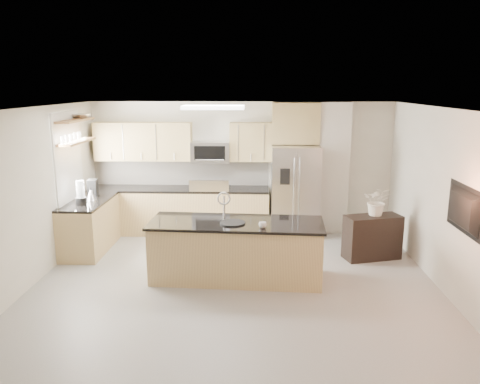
{
  "coord_description": "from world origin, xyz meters",
  "views": [
    {
      "loc": [
        0.31,
        -6.08,
        2.9
      ],
      "look_at": [
        0.04,
        1.3,
        1.22
      ],
      "focal_mm": 35.0,
      "sensor_mm": 36.0,
      "label": 1
    }
  ],
  "objects_px": {
    "range": "(211,210)",
    "bowl": "(80,115)",
    "cup": "(263,225)",
    "refrigerator": "(295,191)",
    "island": "(236,250)",
    "television": "(459,210)",
    "blender": "(81,194)",
    "coffee_maker": "(93,188)",
    "credenza": "(372,237)",
    "platter": "(232,223)",
    "kettle": "(91,195)",
    "microwave": "(211,152)",
    "flower_vase": "(378,194)"
  },
  "relations": [
    {
      "from": "range",
      "to": "bowl",
      "type": "height_order",
      "value": "bowl"
    },
    {
      "from": "range",
      "to": "cup",
      "type": "xyz_separation_m",
      "value": [
        1.0,
        -2.56,
        0.48
      ]
    },
    {
      "from": "refrigerator",
      "to": "island",
      "type": "bearing_deg",
      "value": -115.4
    },
    {
      "from": "television",
      "to": "refrigerator",
      "type": "bearing_deg",
      "value": 31.04
    },
    {
      "from": "blender",
      "to": "coffee_maker",
      "type": "xyz_separation_m",
      "value": [
        -0.02,
        0.65,
        -0.04
      ]
    },
    {
      "from": "credenza",
      "to": "platter",
      "type": "height_order",
      "value": "platter"
    },
    {
      "from": "cup",
      "to": "platter",
      "type": "height_order",
      "value": "cup"
    },
    {
      "from": "coffee_maker",
      "to": "blender",
      "type": "bearing_deg",
      "value": -88.23
    },
    {
      "from": "kettle",
      "to": "television",
      "type": "height_order",
      "value": "television"
    },
    {
      "from": "refrigerator",
      "to": "island",
      "type": "relative_size",
      "value": 0.67
    },
    {
      "from": "microwave",
      "to": "refrigerator",
      "type": "bearing_deg",
      "value": -5.86
    },
    {
      "from": "microwave",
      "to": "blender",
      "type": "relative_size",
      "value": 1.81
    },
    {
      "from": "microwave",
      "to": "coffee_maker",
      "type": "distance_m",
      "value": 2.33
    },
    {
      "from": "platter",
      "to": "flower_vase",
      "type": "xyz_separation_m",
      "value": [
        2.39,
        1.07,
        0.21
      ]
    },
    {
      "from": "refrigerator",
      "to": "cup",
      "type": "height_order",
      "value": "refrigerator"
    },
    {
      "from": "credenza",
      "to": "television",
      "type": "xyz_separation_m",
      "value": [
        0.61,
        -1.81,
        0.97
      ]
    },
    {
      "from": "refrigerator",
      "to": "island",
      "type": "height_order",
      "value": "refrigerator"
    },
    {
      "from": "microwave",
      "to": "cup",
      "type": "xyz_separation_m",
      "value": [
        1.0,
        -2.68,
        -0.68
      ]
    },
    {
      "from": "credenza",
      "to": "cup",
      "type": "xyz_separation_m",
      "value": [
        -1.89,
        -1.24,
        0.57
      ]
    },
    {
      "from": "cup",
      "to": "blender",
      "type": "height_order",
      "value": "blender"
    },
    {
      "from": "platter",
      "to": "range",
      "type": "bearing_deg",
      "value": 103.32
    },
    {
      "from": "island",
      "to": "bowl",
      "type": "xyz_separation_m",
      "value": [
        -2.86,
        1.58,
        1.93
      ]
    },
    {
      "from": "credenza",
      "to": "kettle",
      "type": "bearing_deg",
      "value": 161.24
    },
    {
      "from": "refrigerator",
      "to": "television",
      "type": "relative_size",
      "value": 1.65
    },
    {
      "from": "range",
      "to": "credenza",
      "type": "bearing_deg",
      "value": -24.43
    },
    {
      "from": "credenza",
      "to": "coffee_maker",
      "type": "relative_size",
      "value": 3.07
    },
    {
      "from": "credenza",
      "to": "platter",
      "type": "bearing_deg",
      "value": -171.76
    },
    {
      "from": "island",
      "to": "credenza",
      "type": "bearing_deg",
      "value": 25.57
    },
    {
      "from": "blender",
      "to": "coffee_maker",
      "type": "distance_m",
      "value": 0.65
    },
    {
      "from": "kettle",
      "to": "range",
      "type": "bearing_deg",
      "value": 27.49
    },
    {
      "from": "blender",
      "to": "television",
      "type": "bearing_deg",
      "value": -17.3
    },
    {
      "from": "refrigerator",
      "to": "bowl",
      "type": "xyz_separation_m",
      "value": [
        -3.91,
        -0.63,
        1.5
      ]
    },
    {
      "from": "kettle",
      "to": "flower_vase",
      "type": "xyz_separation_m",
      "value": [
        4.98,
        -0.23,
        0.11
      ]
    },
    {
      "from": "microwave",
      "to": "credenza",
      "type": "relative_size",
      "value": 0.81
    },
    {
      "from": "island",
      "to": "range",
      "type": "bearing_deg",
      "value": 108.26
    },
    {
      "from": "coffee_maker",
      "to": "platter",
      "type": "bearing_deg",
      "value": -31.4
    },
    {
      "from": "refrigerator",
      "to": "island",
      "type": "xyz_separation_m",
      "value": [
        -1.05,
        -2.21,
        -0.44
      ]
    },
    {
      "from": "coffee_maker",
      "to": "television",
      "type": "distance_m",
      "value": 6.1
    },
    {
      "from": "credenza",
      "to": "television",
      "type": "bearing_deg",
      "value": -86.93
    },
    {
      "from": "coffee_maker",
      "to": "television",
      "type": "relative_size",
      "value": 0.29
    },
    {
      "from": "blender",
      "to": "coffee_maker",
      "type": "height_order",
      "value": "blender"
    },
    {
      "from": "kettle",
      "to": "bowl",
      "type": "bearing_deg",
      "value": 120.81
    },
    {
      "from": "credenza",
      "to": "kettle",
      "type": "distance_m",
      "value": 4.97
    },
    {
      "from": "refrigerator",
      "to": "blender",
      "type": "distance_m",
      "value": 3.97
    },
    {
      "from": "refrigerator",
      "to": "coffee_maker",
      "type": "xyz_separation_m",
      "value": [
        -3.75,
        -0.69,
        0.18
      ]
    },
    {
      "from": "microwave",
      "to": "refrigerator",
      "type": "relative_size",
      "value": 0.43
    },
    {
      "from": "credenza",
      "to": "flower_vase",
      "type": "bearing_deg",
      "value": 12.03
    },
    {
      "from": "blender",
      "to": "coffee_maker",
      "type": "relative_size",
      "value": 1.37
    },
    {
      "from": "range",
      "to": "platter",
      "type": "relative_size",
      "value": 3.01
    },
    {
      "from": "microwave",
      "to": "cup",
      "type": "height_order",
      "value": "microwave"
    }
  ]
}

